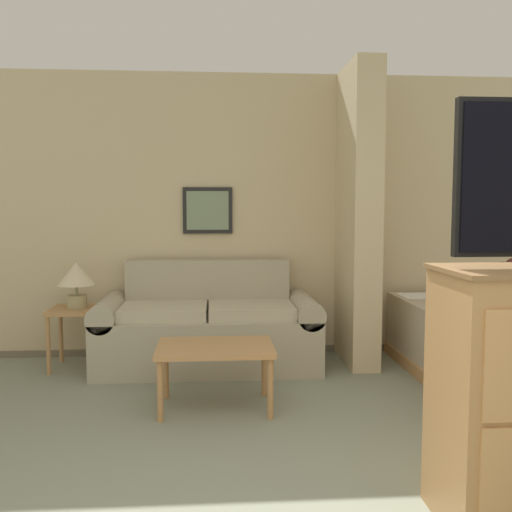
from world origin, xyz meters
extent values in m
cube|color=#CCB78E|center=(0.00, 3.72, 1.30)|extent=(7.75, 0.12, 2.60)
cube|color=#70644E|center=(0.00, 3.65, 0.03)|extent=(7.75, 0.02, 0.06)
cube|color=black|center=(-0.26, 3.64, 1.35)|extent=(0.45, 0.02, 0.42)
cube|color=gray|center=(-0.26, 3.63, 1.35)|extent=(0.38, 0.01, 0.35)
cube|color=#CCB78E|center=(1.06, 3.28, 1.30)|extent=(0.24, 0.75, 2.60)
cube|color=tan|center=(-0.26, 3.20, 0.23)|extent=(1.47, 0.84, 0.45)
cube|color=tan|center=(-0.26, 3.52, 0.68)|extent=(1.47, 0.20, 0.45)
cube|color=tan|center=(-1.09, 3.20, 0.23)|extent=(0.21, 0.84, 0.45)
cylinder|color=tan|center=(-1.09, 3.20, 0.50)|extent=(0.23, 0.84, 0.23)
cube|color=tan|center=(0.58, 3.20, 0.23)|extent=(0.21, 0.84, 0.45)
cylinder|color=tan|center=(0.58, 3.20, 0.50)|extent=(0.23, 0.84, 0.23)
cube|color=#BAAF94|center=(-0.62, 3.15, 0.50)|extent=(0.71, 0.60, 0.10)
cube|color=#BAAF94|center=(0.11, 3.15, 0.50)|extent=(0.71, 0.60, 0.10)
cube|color=#B27F4C|center=(-0.19, 2.19, 0.42)|extent=(0.79, 0.54, 0.04)
cylinder|color=#B27F4C|center=(-0.55, 1.96, 0.20)|extent=(0.04, 0.04, 0.40)
cylinder|color=#B27F4C|center=(0.16, 1.96, 0.20)|extent=(0.04, 0.04, 0.40)
cylinder|color=#B27F4C|center=(-0.55, 2.42, 0.20)|extent=(0.04, 0.04, 0.40)
cylinder|color=#B27F4C|center=(0.16, 2.42, 0.20)|extent=(0.04, 0.04, 0.40)
cube|color=#B27F4C|center=(-1.37, 3.26, 0.50)|extent=(0.45, 0.45, 0.04)
cylinder|color=#B27F4C|center=(-1.56, 3.07, 0.24)|extent=(0.04, 0.04, 0.49)
cylinder|color=#B27F4C|center=(-1.17, 3.07, 0.24)|extent=(0.04, 0.04, 0.49)
cylinder|color=#B27F4C|center=(-1.56, 3.46, 0.24)|extent=(0.04, 0.04, 0.49)
cylinder|color=#B27F4C|center=(-1.17, 3.46, 0.24)|extent=(0.04, 0.04, 0.49)
cylinder|color=tan|center=(-1.37, 3.26, 0.58)|extent=(0.17, 0.17, 0.11)
cylinder|color=tan|center=(-1.37, 3.26, 0.68)|extent=(0.02, 0.02, 0.09)
cone|color=beige|center=(-1.37, 3.26, 0.82)|extent=(0.31, 0.31, 0.19)
cube|color=white|center=(2.15, 3.36, 0.53)|extent=(1.31, 0.36, 0.10)
camera|label=1|loc=(-0.20, -1.64, 1.39)|focal=40.00mm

